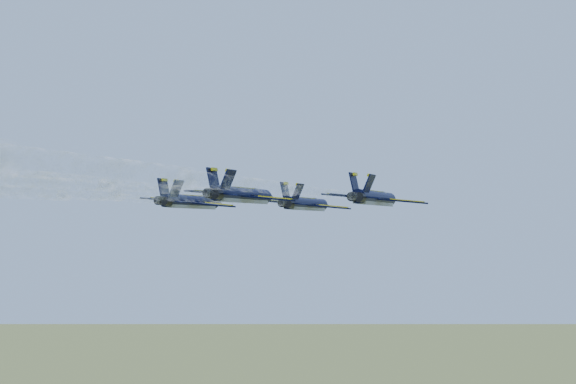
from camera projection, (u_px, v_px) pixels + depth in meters
The scene contains 6 objects.
jet_lead at pixel (306, 204), 111.95m from camera, with size 11.99×15.90×3.43m.
jet_left at pixel (192, 202), 106.15m from camera, with size 11.99×15.90×3.43m.
jet_right at pixel (375, 198), 98.08m from camera, with size 11.99×15.90×3.43m.
jet_slot at pixel (243, 195), 92.21m from camera, with size 11.99×15.90×3.43m.
smoke_trail_lead at pixel (26, 169), 61.04m from camera, with size 15.92×72.84×2.13m.
smoke_trail_right at pixel (86, 147), 47.17m from camera, with size 15.92×72.84×2.13m.
Camera 1 is at (59.75, -82.61, 89.00)m, focal length 55.00 mm.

